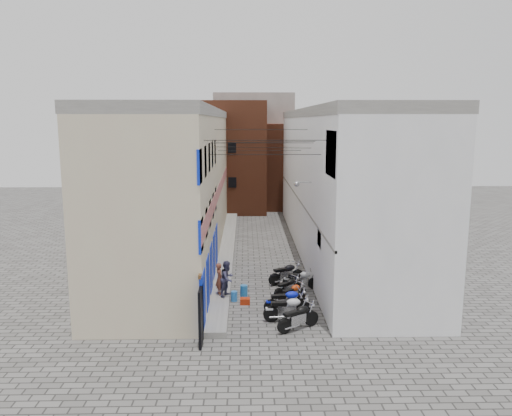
{
  "coord_description": "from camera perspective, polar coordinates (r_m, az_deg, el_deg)",
  "views": [
    {
      "loc": [
        -0.83,
        -18.04,
        8.26
      ],
      "look_at": [
        -0.21,
        12.03,
        3.0
      ],
      "focal_mm": 35.0,
      "sensor_mm": 36.0,
      "label": 1
    }
  ],
  "objects": [
    {
      "name": "water_jug_far",
      "position": [
        24.09,
        -1.4,
        -9.44
      ],
      "size": [
        0.44,
        0.44,
        0.55
      ],
      "primitive_type": "cylinder",
      "rotation": [
        0.0,
        0.0,
        0.29
      ],
      "color": "#2470B8",
      "rests_on": "ground"
    },
    {
      "name": "person_a",
      "position": [
        23.52,
        -4.19,
        -8.07
      ],
      "size": [
        0.55,
        0.65,
        1.52
      ],
      "primitive_type": "imported",
      "rotation": [
        0.0,
        0.0,
        1.98
      ],
      "color": "brown",
      "rests_on": "plinth"
    },
    {
      "name": "red_crate",
      "position": [
        23.17,
        -1.26,
        -10.6
      ],
      "size": [
        0.45,
        0.34,
        0.28
      ],
      "primitive_type": "cube",
      "rotation": [
        0.0,
        0.0,
        -0.0
      ],
      "color": "#A3260B",
      "rests_on": "ground"
    },
    {
      "name": "building_right",
      "position": [
        31.8,
        9.4,
        3.01
      ],
      "size": [
        5.94,
        26.0,
        9.0
      ],
      "color": "silver",
      "rests_on": "ground"
    },
    {
      "name": "water_jug_near",
      "position": [
        23.52,
        -2.51,
        -10.04
      ],
      "size": [
        0.39,
        0.39,
        0.47
      ],
      "primitive_type": "cylinder",
      "rotation": [
        0.0,
        0.0,
        0.4
      ],
      "color": "#2A7BD4",
      "rests_on": "ground"
    },
    {
      "name": "plinth",
      "position": [
        32.11,
        -3.33,
        -4.77
      ],
      "size": [
        0.9,
        26.0,
        0.25
      ],
      "primitive_type": "cube",
      "color": "slate",
      "rests_on": "ground"
    },
    {
      "name": "far_shopfront",
      "position": [
        43.82,
        -0.08,
        0.65
      ],
      "size": [
        2.0,
        0.3,
        2.4
      ],
      "primitive_type": "cube",
      "color": "black",
      "rests_on": "ground"
    },
    {
      "name": "motorcycle_c",
      "position": [
        22.09,
        3.55,
        -10.43
      ],
      "size": [
        2.1,
        0.93,
        1.18
      ],
      "primitive_type": null,
      "rotation": [
        0.0,
        0.0,
        -1.43
      ],
      "color": "#0D1AC8",
      "rests_on": "ground"
    },
    {
      "name": "building_far_brick_right",
      "position": [
        48.38,
        3.38,
        4.85
      ],
      "size": [
        5.0,
        6.0,
        8.0
      ],
      "primitive_type": "cube",
      "color": "brown",
      "rests_on": "ground"
    },
    {
      "name": "building_far_concrete",
      "position": [
        52.12,
        -0.27,
        6.89
      ],
      "size": [
        8.0,
        5.0,
        11.0
      ],
      "primitive_type": "cube",
      "color": "slate",
      "rests_on": "ground"
    },
    {
      "name": "motorcycle_a",
      "position": [
        20.45,
        4.86,
        -12.19
      ],
      "size": [
        2.02,
        1.58,
        1.15
      ],
      "primitive_type": null,
      "rotation": [
        0.0,
        0.0,
        -1.02
      ],
      "color": "black",
      "rests_on": "ground"
    },
    {
      "name": "motorcycle_d",
      "position": [
        23.28,
        4.23,
        -9.59
      ],
      "size": [
        1.65,
        1.54,
        0.99
      ],
      "primitive_type": null,
      "rotation": [
        0.0,
        0.0,
        -0.85
      ],
      "color": "#BF370D",
      "rests_on": "ground"
    },
    {
      "name": "building_far_brick_left",
      "position": [
        46.17,
        -2.64,
        5.86
      ],
      "size": [
        6.0,
        6.0,
        10.0
      ],
      "primitive_type": "cube",
      "color": "brown",
      "rests_on": "ground"
    },
    {
      "name": "motorcycle_f",
      "position": [
        25.13,
        5.17,
        -8.01
      ],
      "size": [
        1.91,
        0.76,
        1.08
      ],
      "primitive_type": null,
      "rotation": [
        0.0,
        0.0,
        -1.67
      ],
      "color": "#9D9EA2",
      "rests_on": "ground"
    },
    {
      "name": "motorcycle_g",
      "position": [
        25.86,
        3.48,
        -7.35
      ],
      "size": [
        2.1,
        1.53,
        1.18
      ],
      "primitive_type": null,
      "rotation": [
        0.0,
        0.0,
        -1.08
      ],
      "color": "black",
      "rests_on": "ground"
    },
    {
      "name": "person_b",
      "position": [
        23.3,
        -3.29,
        -8.04
      ],
      "size": [
        0.96,
        1.02,
        1.67
      ],
      "primitive_type": "imported",
      "rotation": [
        0.0,
        0.0,
        1.04
      ],
      "color": "#3A3A57",
      "rests_on": "plinth"
    },
    {
      "name": "motorcycle_b",
      "position": [
        21.2,
        3.69,
        -11.27
      ],
      "size": [
        2.12,
        0.77,
        1.21
      ],
      "primitive_type": null,
      "rotation": [
        0.0,
        0.0,
        -1.52
      ],
      "color": "silver",
      "rests_on": "ground"
    },
    {
      "name": "ground",
      "position": [
        19.86,
        1.37,
        -14.66
      ],
      "size": [
        90.0,
        90.0,
        0.0
      ],
      "primitive_type": "plane",
      "color": "#565451",
      "rests_on": "ground"
    },
    {
      "name": "building_left",
      "position": [
        31.49,
        -8.76,
        2.94
      ],
      "size": [
        5.1,
        27.0,
        9.0
      ],
      "color": "beige",
      "rests_on": "ground"
    },
    {
      "name": "motorcycle_e",
      "position": [
        24.04,
        3.68,
        -8.91
      ],
      "size": [
        1.71,
        1.55,
        1.02
      ],
      "primitive_type": null,
      "rotation": [
        0.0,
        0.0,
        -0.88
      ],
      "color": "black",
      "rests_on": "ground"
    },
    {
      "name": "overhead_wires",
      "position": [
        25.72,
        0.68,
        7.39
      ],
      "size": [
        5.8,
        13.02,
        1.32
      ],
      "color": "black",
      "rests_on": "ground"
    }
  ]
}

